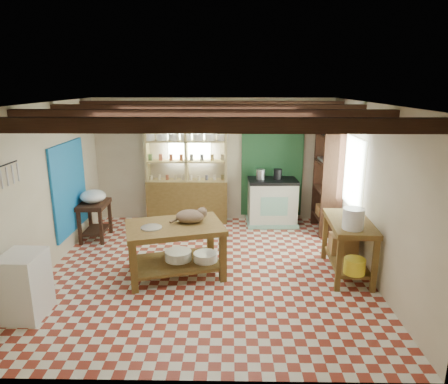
{
  "coord_description": "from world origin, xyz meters",
  "views": [
    {
      "loc": [
        0.37,
        -5.85,
        2.88
      ],
      "look_at": [
        0.26,
        0.3,
        1.2
      ],
      "focal_mm": 32.0,
      "sensor_mm": 36.0,
      "label": 1
    }
  ],
  "objects_px": {
    "right_counter": "(348,247)",
    "cat": "(190,216)",
    "stove": "(272,202)",
    "prep_table": "(95,221)",
    "work_table": "(175,250)",
    "white_cabinet": "(25,285)"
  },
  "relations": [
    {
      "from": "right_counter",
      "to": "cat",
      "type": "bearing_deg",
      "value": -178.34
    },
    {
      "from": "stove",
      "to": "cat",
      "type": "xyz_separation_m",
      "value": [
        -1.49,
        -2.22,
        0.43
      ]
    },
    {
      "from": "prep_table",
      "to": "cat",
      "type": "distance_m",
      "value": 2.43
    },
    {
      "from": "work_table",
      "to": "stove",
      "type": "height_order",
      "value": "stove"
    },
    {
      "from": "stove",
      "to": "white_cabinet",
      "type": "relative_size",
      "value": 1.18
    },
    {
      "from": "stove",
      "to": "right_counter",
      "type": "height_order",
      "value": "stove"
    },
    {
      "from": "stove",
      "to": "prep_table",
      "type": "bearing_deg",
      "value": -167.7
    },
    {
      "from": "work_table",
      "to": "white_cabinet",
      "type": "height_order",
      "value": "white_cabinet"
    },
    {
      "from": "white_cabinet",
      "to": "right_counter",
      "type": "distance_m",
      "value": 4.57
    },
    {
      "from": "stove",
      "to": "cat",
      "type": "relative_size",
      "value": 2.27
    },
    {
      "from": "right_counter",
      "to": "work_table",
      "type": "bearing_deg",
      "value": -175.71
    },
    {
      "from": "prep_table",
      "to": "right_counter",
      "type": "relative_size",
      "value": 0.59
    },
    {
      "from": "right_counter",
      "to": "cat",
      "type": "xyz_separation_m",
      "value": [
        -2.43,
        0.06,
        0.47
      ]
    },
    {
      "from": "work_table",
      "to": "right_counter",
      "type": "relative_size",
      "value": 1.17
    },
    {
      "from": "work_table",
      "to": "stove",
      "type": "distance_m",
      "value": 2.9
    },
    {
      "from": "stove",
      "to": "right_counter",
      "type": "distance_m",
      "value": 2.46
    },
    {
      "from": "stove",
      "to": "white_cabinet",
      "type": "distance_m",
      "value": 4.93
    },
    {
      "from": "cat",
      "to": "stove",
      "type": "bearing_deg",
      "value": 30.18
    },
    {
      "from": "stove",
      "to": "right_counter",
      "type": "bearing_deg",
      "value": -69.58
    },
    {
      "from": "right_counter",
      "to": "stove",
      "type": "bearing_deg",
      "value": 115.47
    },
    {
      "from": "prep_table",
      "to": "cat",
      "type": "relative_size",
      "value": 1.65
    },
    {
      "from": "stove",
      "to": "cat",
      "type": "bearing_deg",
      "value": -125.9
    }
  ]
}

